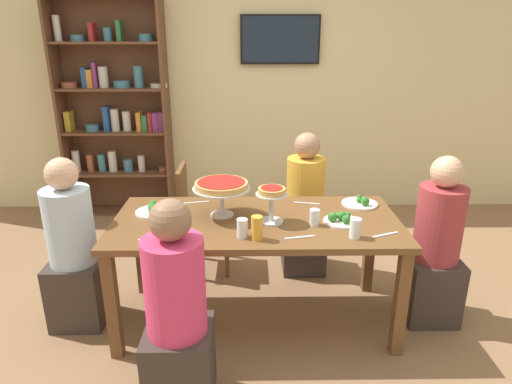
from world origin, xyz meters
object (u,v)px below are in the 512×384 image
at_px(diner_near_left, 177,323).
at_px(salad_plate_spare, 341,219).
at_px(water_glass_clear_spare, 314,217).
at_px(cutlery_knife_near, 196,202).
at_px(diner_head_west, 74,255).
at_px(cutlery_fork_near, 385,235).
at_px(cutlery_knife_far, 300,237).
at_px(dining_table, 256,232).
at_px(deep_dish_pizza_stand, 221,187).
at_px(beer_glass_amber_tall, 256,228).
at_px(television, 280,40).
at_px(cutlery_spare_fork, 307,203).
at_px(salad_plate_near_diner, 154,210).
at_px(water_glass_clear_far, 355,228).
at_px(cutlery_fork_far, 154,238).
at_px(salad_plate_far_diner, 361,203).
at_px(bookshelf, 115,109).
at_px(personal_pizza_stand, 272,197).
at_px(chair_far_left, 197,213).
at_px(water_glass_clear_near, 242,228).
at_px(diner_head_east, 435,253).
at_px(diner_far_right, 305,213).

xyz_separation_m(diner_near_left, salad_plate_spare, (0.93, 0.67, 0.27)).
distance_m(water_glass_clear_spare, cutlery_knife_near, 0.87).
bearing_deg(diner_head_west, cutlery_fork_near, -7.19).
relative_size(diner_near_left, cutlery_knife_far, 6.39).
xyz_separation_m(dining_table, deep_dish_pizza_stand, (-0.22, 0.07, 0.28)).
bearing_deg(beer_glass_amber_tall, television, 83.45).
height_order(diner_near_left, cutlery_spare_fork, diner_near_left).
height_order(television, diner_head_west, television).
height_order(dining_table, salad_plate_near_diner, salad_plate_near_diner).
xyz_separation_m(water_glass_clear_far, cutlery_fork_far, (-1.16, -0.00, -0.06)).
distance_m(diner_near_left, beer_glass_amber_tall, 0.67).
relative_size(television, salad_plate_far_diner, 3.27).
distance_m(bookshelf, television, 1.83).
distance_m(water_glass_clear_far, cutlery_fork_near, 0.20).
bearing_deg(diner_head_west, diner_near_left, -42.97).
height_order(diner_head_west, cutlery_knife_near, diner_head_west).
distance_m(personal_pizza_stand, cutlery_knife_far, 0.32).
distance_m(beer_glass_amber_tall, cutlery_fork_far, 0.59).
height_order(television, cutlery_fork_far, television).
height_order(dining_table, salad_plate_spare, salad_plate_spare).
height_order(dining_table, television, television).
relative_size(salad_plate_far_diner, cutlery_fork_far, 1.36).
relative_size(dining_table, salad_plate_near_diner, 7.45).
relative_size(diner_head_west, salad_plate_near_diner, 4.71).
relative_size(chair_far_left, personal_pizza_stand, 3.79).
height_order(water_glass_clear_near, cutlery_knife_far, water_glass_clear_near).
relative_size(diner_head_east, salad_plate_near_diner, 4.71).
bearing_deg(cutlery_fork_far, personal_pizza_stand, 6.79).
bearing_deg(salad_plate_near_diner, diner_head_west, -167.27).
bearing_deg(salad_plate_spare, cutlery_knife_far, -142.88).
xyz_separation_m(salad_plate_far_diner, cutlery_knife_far, (-0.48, -0.51, -0.02)).
bearing_deg(salad_plate_near_diner, cutlery_fork_near, -14.18).
xyz_separation_m(dining_table, cutlery_knife_near, (-0.42, 0.30, 0.09)).
relative_size(dining_table, water_glass_clear_far, 15.44).
bearing_deg(water_glass_clear_spare, beer_glass_amber_tall, -151.01).
distance_m(television, water_glass_clear_far, 2.60).
xyz_separation_m(salad_plate_far_diner, water_glass_clear_spare, (-0.37, -0.33, 0.03)).
bearing_deg(cutlery_spare_fork, salad_plate_near_diner, 21.46).
bearing_deg(television, cutlery_fork_near, -78.34).
xyz_separation_m(diner_near_left, water_glass_clear_spare, (0.76, 0.64, 0.30)).
bearing_deg(cutlery_knife_far, deep_dish_pizza_stand, 132.34).
xyz_separation_m(bookshelf, water_glass_clear_far, (1.99, -2.29, -0.32)).
height_order(salad_plate_spare, cutlery_knife_near, salad_plate_spare).
bearing_deg(bookshelf, water_glass_clear_far, -48.95).
bearing_deg(cutlery_fork_far, water_glass_clear_near, -10.15).
bearing_deg(deep_dish_pizza_stand, television, 76.43).
relative_size(bookshelf, television, 2.77).
relative_size(salad_plate_spare, water_glass_clear_near, 2.00).
bearing_deg(television, water_glass_clear_far, -82.91).
bearing_deg(diner_far_right, cutlery_knife_far, -8.84).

